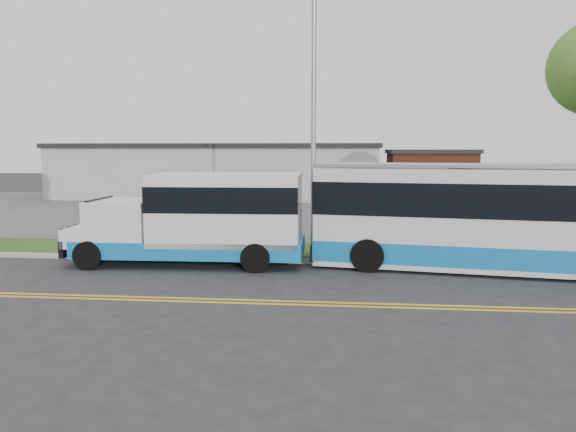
# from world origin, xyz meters

# --- Properties ---
(ground) EXTENTS (140.00, 140.00, 0.00)m
(ground) POSITION_xyz_m (0.00, 0.00, 0.00)
(ground) COLOR #28282B
(ground) RESTS_ON ground
(lane_line_north) EXTENTS (70.00, 0.12, 0.01)m
(lane_line_north) POSITION_xyz_m (0.00, -3.85, 0.01)
(lane_line_north) COLOR gold
(lane_line_north) RESTS_ON ground
(lane_line_south) EXTENTS (70.00, 0.12, 0.01)m
(lane_line_south) POSITION_xyz_m (0.00, -4.15, 0.01)
(lane_line_south) COLOR gold
(lane_line_south) RESTS_ON ground
(curb) EXTENTS (80.00, 0.30, 0.15)m
(curb) POSITION_xyz_m (0.00, 1.10, 0.07)
(curb) COLOR #9E9B93
(curb) RESTS_ON ground
(verge) EXTENTS (80.00, 3.30, 0.10)m
(verge) POSITION_xyz_m (0.00, 2.90, 0.05)
(verge) COLOR #264416
(verge) RESTS_ON ground
(parking_lot) EXTENTS (80.00, 25.00, 0.10)m
(parking_lot) POSITION_xyz_m (0.00, 17.00, 0.05)
(parking_lot) COLOR #4C4C4F
(parking_lot) RESTS_ON ground
(commercial_building) EXTENTS (25.40, 10.40, 4.35)m
(commercial_building) POSITION_xyz_m (-6.00, 27.00, 2.18)
(commercial_building) COLOR #9E9E99
(commercial_building) RESTS_ON ground
(brick_wing) EXTENTS (6.30, 7.30, 3.90)m
(brick_wing) POSITION_xyz_m (10.50, 26.00, 1.96)
(brick_wing) COLOR brown
(brick_wing) RESTS_ON ground
(streetlight_near) EXTENTS (0.35, 1.53, 9.50)m
(streetlight_near) POSITION_xyz_m (3.00, 2.73, 5.23)
(streetlight_near) COLOR gray
(streetlight_near) RESTS_ON verge
(shuttle_bus) EXTENTS (8.15, 2.93, 3.09)m
(shuttle_bus) POSITION_xyz_m (-0.58, 0.62, 1.65)
(shuttle_bus) COLOR #1069AF
(shuttle_bus) RESTS_ON ground
(transit_bus) EXTENTS (12.68, 4.64, 3.44)m
(transit_bus) POSITION_xyz_m (9.43, 0.60, 1.74)
(transit_bus) COLOR silver
(transit_bus) RESTS_ON ground
(parked_car_a) EXTENTS (2.94, 4.37, 1.36)m
(parked_car_a) POSITION_xyz_m (-6.18, 12.44, 0.78)
(parked_car_a) COLOR #B8BBC0
(parked_car_a) RESTS_ON parking_lot
(parked_car_b) EXTENTS (3.23, 4.51, 1.21)m
(parked_car_b) POSITION_xyz_m (-7.68, 15.54, 0.71)
(parked_car_b) COLOR silver
(parked_car_b) RESTS_ON parking_lot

